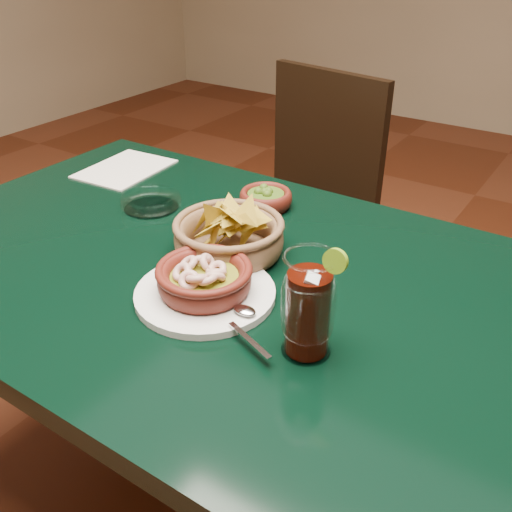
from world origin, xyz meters
The scene contains 8 objects.
dining_table centered at (0.00, 0.00, 0.65)m, with size 1.20×0.80×0.75m.
dining_chair centered at (-0.19, 0.71, 0.50)m, with size 0.49×0.49×0.92m.
shrimp_plate centered at (0.09, -0.09, 0.78)m, with size 0.30×0.23×0.07m.
chip_basket centered at (0.04, 0.04, 0.79)m, with size 0.23×0.23×0.14m.
guacamole_ramekin centered at (-0.02, 0.25, 0.77)m, with size 0.13×0.13×0.04m.
cola_drink centered at (0.29, -0.12, 0.83)m, with size 0.16×0.16×0.18m.
glass_ashtray centered at (-0.22, 0.11, 0.77)m, with size 0.14×0.14×0.03m.
paper_menu centered at (-0.42, 0.24, 0.75)m, with size 0.18×0.23×0.00m.
Camera 1 is at (0.59, -0.69, 1.28)m, focal length 40.00 mm.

